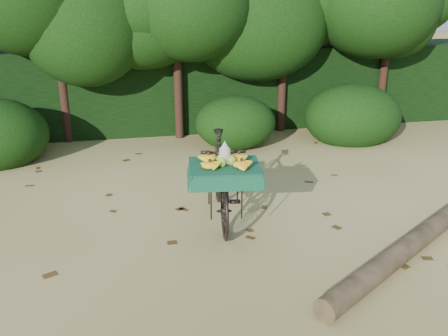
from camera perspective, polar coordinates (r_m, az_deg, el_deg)
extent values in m
plane|color=tan|center=(5.36, -3.61, -11.70)|extent=(80.00, 80.00, 0.00)
imported|color=black|center=(6.21, -0.40, -1.23)|extent=(0.78, 1.97, 1.15)
cube|color=black|center=(5.52, 0.09, 0.14)|extent=(0.47, 0.55, 0.03)
cube|color=#154F32|center=(5.51, 0.09, 0.33)|extent=(0.91, 0.79, 0.01)
ellipsoid|color=olive|center=(5.50, 0.93, 0.94)|extent=(0.11, 0.09, 0.12)
ellipsoid|color=olive|center=(5.55, -0.37, 1.10)|extent=(0.11, 0.09, 0.12)
ellipsoid|color=olive|center=(5.43, -0.27, 0.71)|extent=(0.11, 0.09, 0.12)
cylinder|color=#EAE5C6|center=(5.49, 0.08, 1.49)|extent=(0.13, 0.13, 0.17)
cylinder|color=brown|center=(5.85, 21.21, -8.86)|extent=(2.96, 2.02, 0.24)
cube|color=black|center=(11.02, -8.79, 9.48)|extent=(26.00, 1.80, 1.80)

